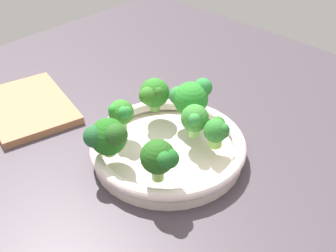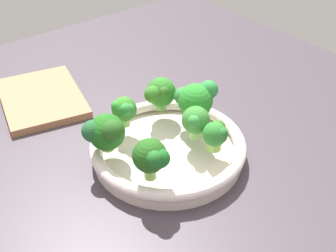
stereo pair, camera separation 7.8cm
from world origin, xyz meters
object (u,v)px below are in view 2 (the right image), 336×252
object	(u,v)px
broccoli_floret_6	(106,132)
broccoli_floret_5	(216,134)
broccoli_floret_1	(160,93)
broccoli_floret_4	(195,121)
bowl	(168,148)
broccoli_floret_2	(151,157)
broccoli_floret_0	(196,99)
cutting_board	(41,98)
broccoli_floret_3	(125,109)

from	to	relation	value
broccoli_floret_6	broccoli_floret_5	bearing A→B (deg)	52.92
broccoli_floret_1	broccoli_floret_6	bearing A→B (deg)	-73.58
broccoli_floret_4	broccoli_floret_5	distance (cm)	4.75
bowl	broccoli_floret_2	xyz separation A→B (cm)	(6.52, -8.61, 6.60)
bowl	broccoli_floret_0	bearing A→B (deg)	103.82
broccoli_floret_4	broccoli_floret_2	bearing A→B (deg)	-73.10
broccoli_floret_5	cutting_board	world-z (taller)	broccoli_floret_5
bowl	broccoli_floret_2	size ratio (longest dim) A/B	3.87
broccoli_floret_2	cutting_board	world-z (taller)	broccoli_floret_2
broccoli_floret_3	bowl	bearing A→B (deg)	22.77
broccoli_floret_1	broccoli_floret_6	distance (cm)	15.86
broccoli_floret_0	broccoli_floret_2	distance (cm)	19.08
broccoli_floret_1	broccoli_floret_6	xyz separation A→B (cm)	(4.48, -15.21, 0.14)
broccoli_floret_1	broccoli_floret_4	distance (cm)	11.26
broccoli_floret_5	broccoli_floret_6	bearing A→B (deg)	-127.08
bowl	cutting_board	bearing A→B (deg)	-163.36
broccoli_floret_4	broccoli_floret_6	world-z (taller)	broccoli_floret_6
broccoli_floret_1	broccoli_floret_4	xyz separation A→B (cm)	(11.24, -0.74, -0.23)
broccoli_floret_5	cutting_board	xyz separation A→B (cm)	(-40.04, -14.61, -6.41)
bowl	broccoli_floret_3	xyz separation A→B (cm)	(-8.34, -3.50, 5.73)
broccoli_floret_3	broccoli_floret_5	xyz separation A→B (cm)	(15.64, 8.33, -0.60)
broccoli_floret_6	cutting_board	xyz separation A→B (cm)	(-28.61, 0.51, -7.34)
broccoli_floret_2	cutting_board	xyz separation A→B (cm)	(-39.25, -1.17, -7.88)
broccoli_floret_3	broccoli_floret_6	world-z (taller)	broccoli_floret_6
broccoli_floret_2	broccoli_floret_0	bearing A→B (deg)	116.76
broccoli_floret_4	cutting_board	distance (cm)	38.66
broccoli_floret_6	broccoli_floret_2	bearing A→B (deg)	9.01
broccoli_floret_4	broccoli_floret_3	bearing A→B (deg)	-145.02
broccoli_floret_1	broccoli_floret_5	world-z (taller)	broccoli_floret_1
cutting_board	broccoli_floret_2	bearing A→B (deg)	1.71
broccoli_floret_2	broccoli_floret_5	distance (cm)	13.53
bowl	broccoli_floret_5	world-z (taller)	broccoli_floret_5
broccoli_floret_0	broccoli_floret_2	bearing A→B (deg)	-63.24
broccoli_floret_2	broccoli_floret_4	bearing A→B (deg)	106.90
bowl	broccoli_floret_5	xyz separation A→B (cm)	(7.30, 4.82, 5.13)
broccoli_floret_3	broccoli_floret_6	size ratio (longest dim) A/B	0.79
broccoli_floret_3	broccoli_floret_5	distance (cm)	17.73
bowl	broccoli_floret_6	distance (cm)	12.63
broccoli_floret_0	cutting_board	bearing A→B (deg)	-149.30
broccoli_floret_5	broccoli_floret_6	size ratio (longest dim) A/B	0.71
broccoli_floret_2	broccoli_floret_5	xyz separation A→B (cm)	(0.79, 13.43, -1.46)
bowl	broccoli_floret_1	xyz separation A→B (cm)	(-8.60, 4.91, 5.92)
broccoli_floret_3	broccoli_floret_5	world-z (taller)	broccoli_floret_3
broccoli_floret_0	bowl	bearing A→B (deg)	-76.18
broccoli_floret_0	broccoli_floret_5	world-z (taller)	broccoli_floret_0
broccoli_floret_2	broccoli_floret_5	world-z (taller)	broccoli_floret_2
broccoli_floret_1	broccoli_floret_4	bearing A→B (deg)	-3.75
bowl	broccoli_floret_6	world-z (taller)	broccoli_floret_6
broccoli_floret_4	broccoli_floret_6	xyz separation A→B (cm)	(-6.76, -14.47, 0.37)
broccoli_floret_4	broccoli_floret_5	size ratio (longest dim) A/B	1.16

